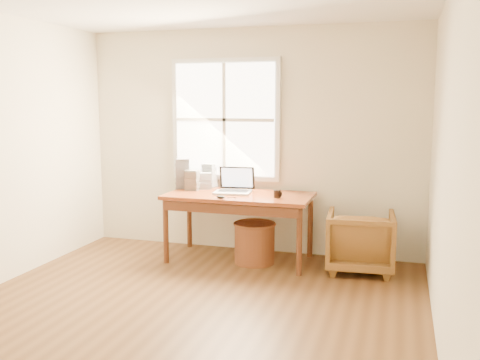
# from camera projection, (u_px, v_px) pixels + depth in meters

# --- Properties ---
(room_shell) EXTENTS (4.04, 4.54, 2.64)m
(room_shell) POSITION_uv_depth(u_px,v_px,m) (177.00, 158.00, 4.27)
(room_shell) COLOR brown
(room_shell) RESTS_ON ground
(desk) EXTENTS (1.60, 0.80, 0.04)m
(desk) POSITION_uv_depth(u_px,v_px,m) (239.00, 196.00, 5.90)
(desk) COLOR brown
(desk) RESTS_ON room_shell
(armchair) EXTENTS (0.73, 0.74, 0.64)m
(armchair) POSITION_uv_depth(u_px,v_px,m) (360.00, 241.00, 5.59)
(armchair) COLOR brown
(armchair) RESTS_ON room_shell
(wicker_stool) EXTENTS (0.45, 0.45, 0.44)m
(wicker_stool) POSITION_uv_depth(u_px,v_px,m) (255.00, 243.00, 5.87)
(wicker_stool) COLOR brown
(wicker_stool) RESTS_ON room_shell
(laptop) EXTENTS (0.45, 0.47, 0.30)m
(laptop) POSITION_uv_depth(u_px,v_px,m) (232.00, 180.00, 5.92)
(laptop) COLOR #B2B6B9
(laptop) RESTS_ON desk
(mouse) EXTENTS (0.10, 0.06, 0.03)m
(mouse) POSITION_uv_depth(u_px,v_px,m) (221.00, 197.00, 5.63)
(mouse) COLOR black
(mouse) RESTS_ON desk
(coffee_mug) EXTENTS (0.09, 0.09, 0.08)m
(coffee_mug) POSITION_uv_depth(u_px,v_px,m) (277.00, 194.00, 5.67)
(coffee_mug) COLOR black
(coffee_mug) RESTS_ON desk
(cd_stack_a) EXTENTS (0.17, 0.15, 0.28)m
(cd_stack_a) POSITION_uv_depth(u_px,v_px,m) (209.00, 175.00, 6.35)
(cd_stack_a) COLOR #B3B9BF
(cd_stack_a) RESTS_ON desk
(cd_stack_b) EXTENTS (0.15, 0.13, 0.23)m
(cd_stack_b) POSITION_uv_depth(u_px,v_px,m) (193.00, 180.00, 6.16)
(cd_stack_b) COLOR #2A292F
(cd_stack_b) RESTS_ON desk
(cd_stack_c) EXTENTS (0.20, 0.19, 0.35)m
(cd_stack_c) POSITION_uv_depth(u_px,v_px,m) (183.00, 173.00, 6.26)
(cd_stack_c) COLOR gray
(cd_stack_c) RESTS_ON desk
(cd_stack_d) EXTENTS (0.19, 0.18, 0.19)m
(cd_stack_d) POSITION_uv_depth(u_px,v_px,m) (205.00, 181.00, 6.24)
(cd_stack_d) COLOR silver
(cd_stack_d) RESTS_ON desk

